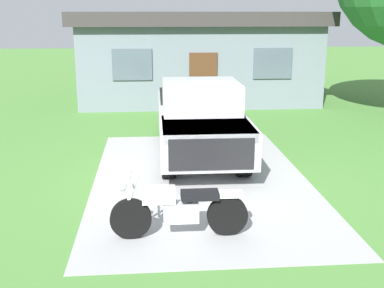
% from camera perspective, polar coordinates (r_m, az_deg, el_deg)
% --- Properties ---
extents(ground_plane, '(80.00, 80.00, 0.00)m').
position_cam_1_polar(ground_plane, '(10.70, 1.01, -4.11)').
color(ground_plane, '#4B8137').
extents(driveway_pad, '(4.58, 7.74, 0.01)m').
position_cam_1_polar(driveway_pad, '(10.70, 1.01, -4.10)').
color(driveway_pad, '#A0A0A0').
rests_on(driveway_pad, ground).
extents(motorcycle, '(2.21, 0.70, 1.09)m').
position_cam_1_polar(motorcycle, '(7.93, -1.59, -7.50)').
color(motorcycle, black).
rests_on(motorcycle, ground).
extents(pickup_truck, '(2.06, 5.65, 1.90)m').
position_cam_1_polar(pickup_truck, '(12.41, 0.80, 3.16)').
color(pickup_truck, black).
rests_on(pickup_truck, ground).
extents(neighbor_house, '(9.60, 5.60, 3.50)m').
position_cam_1_polar(neighbor_house, '(20.30, 0.54, 10.20)').
color(neighbor_house, slate).
rests_on(neighbor_house, ground).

